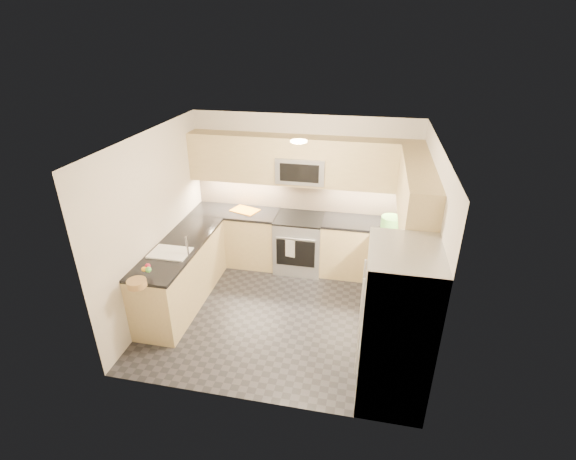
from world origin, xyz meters
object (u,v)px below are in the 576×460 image
object	(u,v)px
refrigerator	(396,326)
fruit_basket	(137,283)
gas_range	(299,244)
utensil_bowl	(391,222)
cutting_board	(245,210)
microwave	(302,169)

from	to	relation	value
refrigerator	fruit_basket	xyz separation A→B (m)	(-2.97, 0.09, 0.08)
gas_range	utensil_bowl	distance (m)	1.54
refrigerator	cutting_board	size ratio (longest dim) A/B	4.16
gas_range	utensil_bowl	world-z (taller)	utensil_bowl
gas_range	microwave	xyz separation A→B (m)	(0.00, 0.12, 1.24)
gas_range	fruit_basket	world-z (taller)	fruit_basket
utensil_bowl	cutting_board	distance (m)	2.37
refrigerator	fruit_basket	bearing A→B (deg)	178.34
gas_range	utensil_bowl	bearing A→B (deg)	-4.27
cutting_board	fruit_basket	world-z (taller)	fruit_basket
gas_range	microwave	bearing A→B (deg)	90.00
cutting_board	fruit_basket	xyz separation A→B (m)	(-0.59, -2.41, 0.03)
microwave	utensil_bowl	distance (m)	1.59
fruit_basket	microwave	bearing A→B (deg)	58.25
refrigerator	utensil_bowl	size ratio (longest dim) A/B	5.87
microwave	refrigerator	world-z (taller)	microwave
fruit_basket	utensil_bowl	bearing A→B (deg)	37.09
microwave	utensil_bowl	xyz separation A→B (m)	(1.43, -0.23, -0.67)
gas_range	fruit_basket	distance (m)	2.84
microwave	fruit_basket	world-z (taller)	microwave
gas_range	cutting_board	world-z (taller)	cutting_board
gas_range	cutting_board	distance (m)	1.06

